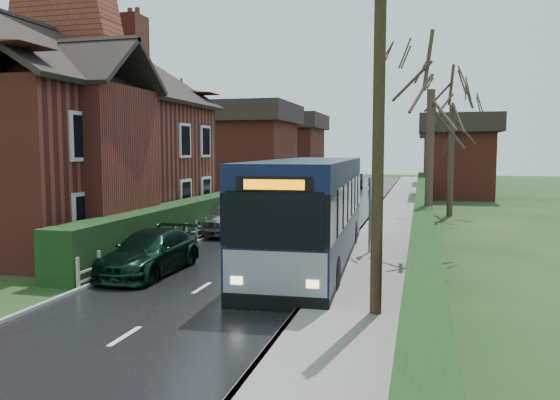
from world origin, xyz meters
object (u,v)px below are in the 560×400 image
(brick_house, at_px, (71,136))
(car_silver, at_px, (232,216))
(car_green, at_px, (150,252))
(bus_stop_sign, at_px, (370,204))
(telegraph_pole, at_px, (378,146))
(bus, at_px, (310,213))

(brick_house, height_order, car_silver, brick_house)
(car_silver, relative_size, car_green, 1.02)
(car_green, distance_m, bus_stop_sign, 7.71)
(telegraph_pole, bearing_deg, car_silver, 130.19)
(car_green, height_order, telegraph_pole, telegraph_pole)
(telegraph_pole, bearing_deg, car_green, 164.62)
(bus, relative_size, car_green, 2.57)
(brick_house, bearing_deg, bus, -14.32)
(car_silver, distance_m, telegraph_pole, 13.64)
(car_silver, bearing_deg, car_green, -77.00)
(car_silver, xyz_separation_m, telegraph_pole, (7.29, -11.11, 3.08))
(telegraph_pole, bearing_deg, bus, 122.12)
(car_green, bearing_deg, bus, 30.80)
(car_green, xyz_separation_m, bus_stop_sign, (6.25, 4.34, 1.22))
(car_green, relative_size, telegraph_pole, 0.59)
(car_green, distance_m, telegraph_pole, 8.27)
(car_green, xyz_separation_m, telegraph_pole, (7.05, -2.89, 3.20))
(bus_stop_sign, bearing_deg, car_silver, 133.15)
(bus_stop_sign, height_order, telegraph_pole, telegraph_pole)
(car_green, height_order, bus_stop_sign, bus_stop_sign)
(bus, bearing_deg, brick_house, 162.82)
(car_green, bearing_deg, bus_stop_sign, 35.06)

